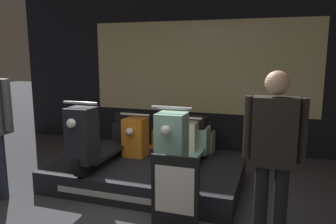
% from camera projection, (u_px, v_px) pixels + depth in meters
% --- Properties ---
extents(shop_wall_back, '(7.72, 0.09, 3.20)m').
position_uv_depth(shop_wall_back, '(200.00, 65.00, 6.10)').
color(shop_wall_back, black).
rests_on(shop_wall_back, ground_plane).
extents(display_platform, '(2.56, 1.46, 0.30)m').
position_uv_depth(display_platform, '(146.00, 175.00, 4.51)').
color(display_platform, black).
rests_on(display_platform, ground_plane).
extents(scooter_display_left, '(0.45, 1.70, 0.94)m').
position_uv_depth(scooter_display_left, '(106.00, 137.00, 4.56)').
color(scooter_display_left, black).
rests_on(scooter_display_left, display_platform).
extents(scooter_display_right, '(0.45, 1.70, 0.94)m').
position_uv_depth(scooter_display_right, '(185.00, 144.00, 4.20)').
color(scooter_display_right, black).
rests_on(scooter_display_right, display_platform).
extents(scooter_backrow_0, '(0.45, 1.70, 0.94)m').
position_uv_depth(scooter_backrow_0, '(150.00, 142.00, 5.43)').
color(scooter_backrow_0, black).
rests_on(scooter_backrow_0, ground_plane).
extents(scooter_backrow_1, '(0.45, 1.70, 0.94)m').
position_uv_depth(scooter_backrow_1, '(195.00, 146.00, 5.19)').
color(scooter_backrow_1, black).
rests_on(scooter_backrow_1, ground_plane).
extents(person_right_browsing, '(0.55, 0.22, 1.66)m').
position_uv_depth(person_right_browsing, '(274.00, 148.00, 2.96)').
color(person_right_browsing, black).
rests_on(person_right_browsing, ground_plane).
extents(price_sign_board, '(0.49, 0.04, 0.82)m').
position_uv_depth(price_sign_board, '(175.00, 195.00, 3.26)').
color(price_sign_board, black).
rests_on(price_sign_board, ground_plane).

